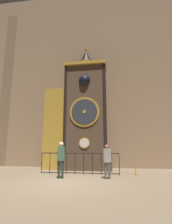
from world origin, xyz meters
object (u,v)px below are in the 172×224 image
object	(u,v)px
visitor_far	(107,158)
stanchion_post	(136,168)
clock_tower	(79,116)
visitor_near	(61,156)

from	to	relation	value
visitor_far	stanchion_post	size ratio (longest dim) A/B	1.50
clock_tower	visitor_near	size ratio (longest dim) A/B	5.14
visitor_far	clock_tower	bearing A→B (deg)	103.34
stanchion_post	visitor_far	bearing A→B (deg)	-134.83
clock_tower	stanchion_post	world-z (taller)	clock_tower
clock_tower	visitor_near	xyz separation A→B (m)	(-0.25, -3.46, -2.55)
visitor_far	stanchion_post	xyz separation A→B (m)	(1.49, 1.50, -0.60)
clock_tower	visitor_near	bearing A→B (deg)	-94.22
visitor_near	stanchion_post	distance (m)	4.15
visitor_far	stanchion_post	bearing A→B (deg)	27.32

